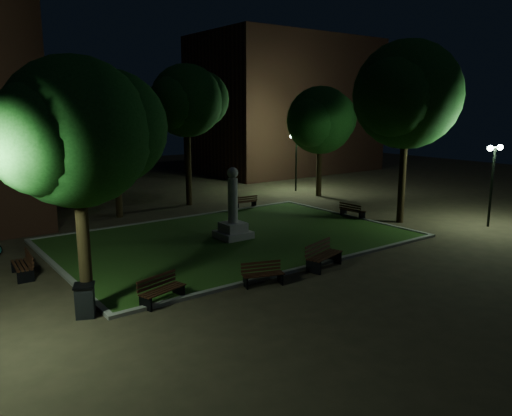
{
  "coord_description": "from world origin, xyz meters",
  "views": [
    {
      "loc": [
        -12.14,
        -16.15,
        5.87
      ],
      "look_at": [
        0.55,
        1.0,
        1.54
      ],
      "focal_mm": 35.0,
      "sensor_mm": 36.0,
      "label": 1
    }
  ],
  "objects": [
    {
      "name": "lamppost_se",
      "position": [
        11.66,
        -3.53,
        2.88
      ],
      "size": [
        1.18,
        0.28,
        4.07
      ],
      "color": "black",
      "rests_on": "ground"
    },
    {
      "name": "lawn",
      "position": [
        0.0,
        2.0,
        0.04
      ],
      "size": [
        15.0,
        10.0,
        0.08
      ],
      "primitive_type": "cube",
      "color": "#284C17",
      "rests_on": "ground"
    },
    {
      "name": "tree_west",
      "position": [
        -7.86,
        -2.27,
        5.19
      ],
      "size": [
        5.07,
        4.14,
        7.26
      ],
      "color": "black",
      "rests_on": "ground"
    },
    {
      "name": "building_far",
      "position": [
        18.0,
        20.0,
        6.0
      ],
      "size": [
        16.0,
        10.0,
        12.0
      ],
      "primitive_type": "cube",
      "color": "#552E1F",
      "rests_on": "ground"
    },
    {
      "name": "lamppost_ne",
      "position": [
        10.99,
        10.35,
        2.87
      ],
      "size": [
        1.18,
        0.28,
        4.05
      ],
      "color": "black",
      "rests_on": "ground"
    },
    {
      "name": "tree_ne",
      "position": [
        11.03,
        7.94,
        5.02
      ],
      "size": [
        5.41,
        4.42,
        7.23
      ],
      "color": "black",
      "rests_on": "ground"
    },
    {
      "name": "trash_bin",
      "position": [
        -8.11,
        -2.53,
        0.49
      ],
      "size": [
        0.74,
        0.74,
        0.96
      ],
      "color": "black",
      "rests_on": "ground"
    },
    {
      "name": "tree_far_north",
      "position": [
        -3.42,
        13.6,
        5.82
      ],
      "size": [
        5.27,
        4.3,
        7.98
      ],
      "color": "black",
      "rests_on": "ground"
    },
    {
      "name": "tree_north_wl",
      "position": [
        -2.26,
        9.55,
        5.26
      ],
      "size": [
        4.89,
        3.99,
        7.27
      ],
      "color": "black",
      "rests_on": "ground"
    },
    {
      "name": "bench_left_side",
      "position": [
        -8.74,
        2.16,
        0.41
      ],
      "size": [
        0.65,
        1.62,
        0.87
      ],
      "rotation": [
        0.0,
        0.0,
        -1.63
      ],
      "color": "black",
      "rests_on": "ground"
    },
    {
      "name": "monument",
      "position": [
        0.0,
        2.0,
        0.96
      ],
      "size": [
        1.4,
        1.4,
        3.2
      ],
      "color": "#A69E98",
      "rests_on": "lawn"
    },
    {
      "name": "bench_far_side",
      "position": [
        4.53,
        7.4,
        0.36
      ],
      "size": [
        1.41,
        0.58,
        0.76
      ],
      "rotation": [
        0.0,
        0.0,
        3.07
      ],
      "color": "black",
      "rests_on": "ground"
    },
    {
      "name": "bench_right_side",
      "position": [
        7.64,
        1.89,
        0.38
      ],
      "size": [
        0.6,
        1.48,
        0.8
      ],
      "rotation": [
        0.0,
        0.0,
        1.64
      ],
      "color": "black",
      "rests_on": "ground"
    },
    {
      "name": "bench_west_near",
      "position": [
        -5.92,
        -2.87,
        0.39
      ],
      "size": [
        1.61,
        0.93,
        0.84
      ],
      "rotation": [
        0.0,
        0.0,
        0.28
      ],
      "color": "black",
      "rests_on": "ground"
    },
    {
      "name": "bench_near_left",
      "position": [
        -2.49,
        -3.48,
        0.36
      ],
      "size": [
        1.48,
        0.91,
        0.77
      ],
      "rotation": [
        0.0,
        0.0,
        -0.33
      ],
      "color": "black",
      "rests_on": "ground"
    },
    {
      "name": "lawn_kerb",
      "position": [
        0.0,
        2.0,
        0.06
      ],
      "size": [
        15.4,
        10.4,
        0.12
      ],
      "color": "slate",
      "rests_on": "ground"
    },
    {
      "name": "bench_near_right",
      "position": [
        0.41,
        -3.35,
        0.45
      ],
      "size": [
        1.86,
        1.08,
        0.97
      ],
      "rotation": [
        0.0,
        0.0,
        0.28
      ],
      "color": "black",
      "rests_on": "ground"
    },
    {
      "name": "tree_north_er",
      "position": [
        2.47,
        10.32,
        6.22
      ],
      "size": [
        5.24,
        4.28,
        8.37
      ],
      "color": "black",
      "rests_on": "ground"
    },
    {
      "name": "tree_east",
      "position": [
        9.0,
        -0.31,
        6.46
      ],
      "size": [
        6.57,
        5.36,
        9.15
      ],
      "color": "black",
      "rests_on": "ground"
    },
    {
      "name": "ground",
      "position": [
        0.0,
        0.0,
        0.0
      ],
      "size": [
        80.0,
        80.0,
        0.0
      ],
      "primitive_type": "plane",
      "color": "#3E3422"
    }
  ]
}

